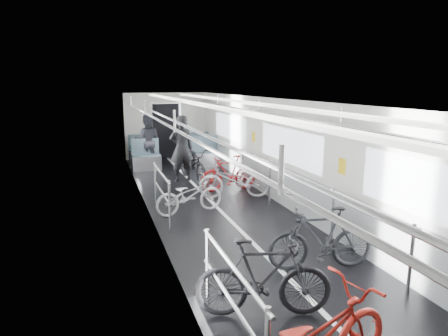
% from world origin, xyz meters
% --- Properties ---
extents(car_shell, '(3.02, 14.01, 2.41)m').
position_xyz_m(car_shell, '(0.00, 1.78, 1.13)').
color(car_shell, black).
rests_on(car_shell, ground).
extents(bike_left_mid, '(1.70, 0.91, 0.98)m').
position_xyz_m(bike_left_mid, '(-0.72, -3.74, 0.49)').
color(bike_left_mid, black).
rests_on(bike_left_mid, floor).
extents(bike_left_far, '(1.60, 0.82, 0.80)m').
position_xyz_m(bike_left_far, '(-0.68, 0.31, 0.40)').
color(bike_left_far, silver).
rests_on(bike_left_far, floor).
extents(bike_right_near, '(1.67, 0.74, 0.97)m').
position_xyz_m(bike_right_near, '(0.58, -2.87, 0.48)').
color(bike_right_near, black).
rests_on(bike_right_near, floor).
extents(bike_right_mid, '(1.81, 0.92, 0.91)m').
position_xyz_m(bike_right_mid, '(0.63, 1.11, 0.45)').
color(bike_right_mid, '#B1B1B6').
rests_on(bike_right_mid, floor).
extents(bike_right_far, '(1.54, 0.52, 0.91)m').
position_xyz_m(bike_right_far, '(0.71, 1.81, 0.46)').
color(bike_right_far, '#A41414').
rests_on(bike_right_far, floor).
extents(bike_aisle, '(0.91, 1.90, 0.96)m').
position_xyz_m(bike_aisle, '(0.08, 3.14, 0.48)').
color(bike_aisle, black).
rests_on(bike_aisle, floor).
extents(person_standing, '(0.71, 0.48, 1.87)m').
position_xyz_m(person_standing, '(-0.21, 3.24, 0.94)').
color(person_standing, black).
rests_on(person_standing, floor).
extents(person_seated, '(0.99, 0.85, 1.76)m').
position_xyz_m(person_seated, '(-0.89, 5.41, 0.88)').
color(person_seated, '#27262D').
rests_on(person_seated, floor).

